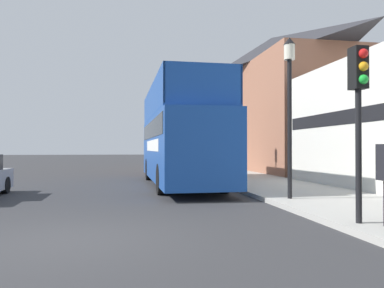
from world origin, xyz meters
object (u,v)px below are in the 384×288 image
at_px(parked_car_ahead_of_bus, 172,164).
at_px(lamp_post_second, 212,119).
at_px(tour_bus, 180,142).
at_px(lamp_post_nearest, 290,88).
at_px(traffic_signal, 359,94).

xyz_separation_m(parked_car_ahead_of_bus, lamp_post_second, (1.58, -4.15, 2.58)).
bearing_deg(lamp_post_second, tour_bus, -124.59).
height_order(lamp_post_nearest, lamp_post_second, lamp_post_nearest).
xyz_separation_m(parked_car_ahead_of_bus, traffic_signal, (1.60, -16.91, 2.08)).
distance_m(lamp_post_nearest, lamp_post_second, 9.07).
height_order(parked_car_ahead_of_bus, lamp_post_second, lamp_post_second).
height_order(parked_car_ahead_of_bus, lamp_post_nearest, lamp_post_nearest).
height_order(parked_car_ahead_of_bus, traffic_signal, traffic_signal).
xyz_separation_m(tour_bus, traffic_signal, (2.22, -9.57, 0.82)).
relative_size(parked_car_ahead_of_bus, lamp_post_second, 0.92).
distance_m(tour_bus, lamp_post_second, 4.09).
distance_m(parked_car_ahead_of_bus, lamp_post_second, 5.13).
distance_m(parked_car_ahead_of_bus, traffic_signal, 17.11).
bearing_deg(traffic_signal, parked_car_ahead_of_bus, 95.41).
bearing_deg(lamp_post_second, lamp_post_nearest, -88.39).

